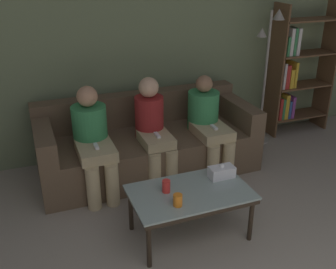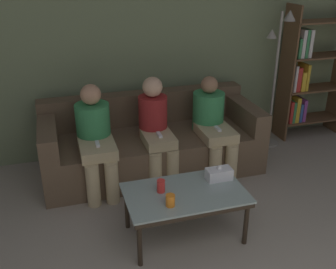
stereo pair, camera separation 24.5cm
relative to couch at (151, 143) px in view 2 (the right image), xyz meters
name	(u,v)px [view 2 (the right image)]	position (x,y,z in m)	size (l,w,h in m)	color
wall_back	(137,43)	(0.00, 0.55, 1.00)	(12.00, 0.06, 2.60)	#707F5B
couch	(151,143)	(0.00, 0.00, 0.00)	(2.34, 0.94, 0.79)	brown
coffee_table	(185,196)	(-0.03, -1.25, 0.09)	(0.99, 0.59, 0.43)	#8C9E99
cup_near_left	(170,200)	(-0.21, -1.40, 0.18)	(0.07, 0.07, 0.10)	orange
cup_near_right	(161,186)	(-0.22, -1.19, 0.19)	(0.07, 0.07, 0.11)	red
tissue_box	(219,174)	(0.31, -1.14, 0.19)	(0.22, 0.12, 0.13)	white
bookshelf	(306,76)	(2.13, 0.32, 0.51)	(0.85, 0.32, 1.69)	brown
standing_lamp	(277,66)	(1.60, 0.18, 0.71)	(0.31, 0.26, 1.65)	gray
seated_person_left_end	(95,135)	(-0.63, -0.22, 0.28)	(0.34, 0.71, 1.06)	tan
seated_person_mid_left	(156,127)	(0.00, -0.22, 0.28)	(0.31, 0.63, 1.08)	tan
seated_person_mid_right	(212,122)	(0.63, -0.22, 0.27)	(0.34, 0.69, 1.04)	tan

